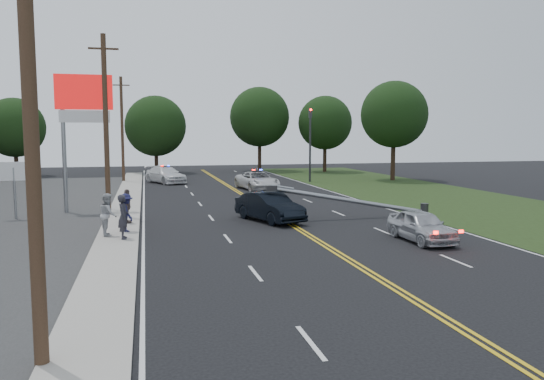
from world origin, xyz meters
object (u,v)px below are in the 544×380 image
object	(u,v)px
fallen_streetlight	(360,202)
bystander_c	(126,213)
utility_pole_mid	(106,125)
crashed_sedan	(269,207)
small_sign	(14,176)
traffic_signal	(310,138)
utility_pole_far	(122,129)
emergency_b	(166,175)
pylon_sign	(84,110)
bystander_a	(123,217)
bystander_b	(108,214)
emergency_a	(257,181)
utility_pole_near	(30,106)
waiting_sedan	(421,226)
bystander_d	(127,206)

from	to	relation	value
fallen_streetlight	bystander_c	size ratio (longest dim) A/B	5.33
utility_pole_mid	crashed_sedan	distance (m)	10.16
small_sign	traffic_signal	xyz separation A→B (m)	(22.30, 18.00, 1.87)
utility_pole_far	emergency_b	size ratio (longest dim) A/B	1.86
small_sign	crashed_sedan	bearing A→B (deg)	-16.13
pylon_sign	bystander_a	bearing A→B (deg)	-75.91
bystander_b	bystander_a	bearing A→B (deg)	-150.37
traffic_signal	emergency_b	xyz separation A→B (m)	(-13.61, 1.94, -3.43)
emergency_a	emergency_b	xyz separation A→B (m)	(-7.18, 7.80, 0.04)
small_sign	bystander_a	world-z (taller)	small_sign
utility_pole_near	bystander_c	world-z (taller)	utility_pole_near
utility_pole_far	bystander_b	size ratio (longest dim) A/B	5.34
small_sign	utility_pole_near	xyz separation A→B (m)	(4.80, -20.00, 2.75)
utility_pole_far	emergency_b	xyz separation A→B (m)	(3.89, -2.06, -4.30)
crashed_sedan	waiting_sedan	xyz separation A→B (m)	(5.11, -6.65, -0.10)
crashed_sedan	waiting_sedan	bearing A→B (deg)	-72.66
utility_pole_far	bystander_a	size ratio (longest dim) A/B	5.25
fallen_streetlight	bystander_d	bearing A→B (deg)	177.19
emergency_a	bystander_b	xyz separation A→B (m)	(-10.66, -18.74, 0.31)
utility_pole_mid	bystander_b	size ratio (longest dim) A/B	5.34
traffic_signal	fallen_streetlight	bearing A→B (deg)	-100.59
pylon_sign	traffic_signal	bearing A→B (deg)	40.39
crashed_sedan	bystander_b	distance (m)	8.44
crashed_sedan	bystander_d	bearing A→B (deg)	156.52
crashed_sedan	emergency_a	bearing A→B (deg)	60.15
pylon_sign	small_sign	distance (m)	5.45
small_sign	emergency_a	size ratio (longest dim) A/B	0.58
traffic_signal	bystander_c	xyz separation A→B (m)	(-16.36, -23.79, -3.21)
pylon_sign	utility_pole_near	xyz separation A→B (m)	(1.30, -22.00, -0.91)
pylon_sign	bystander_c	distance (m)	9.58
pylon_sign	emergency_b	bearing A→B (deg)	73.86
traffic_signal	bystander_c	size ratio (longest dim) A/B	4.01
utility_pole_mid	bystander_b	world-z (taller)	utility_pole_mid
utility_pole_near	bystander_a	world-z (taller)	utility_pole_near
traffic_signal	emergency_b	distance (m)	14.17
utility_pole_mid	waiting_sedan	distance (m)	17.63
emergency_b	bystander_d	xyz separation A→B (m)	(-2.77, -23.33, 0.20)
traffic_signal	utility_pole_near	size ratio (longest dim) A/B	0.70
pylon_sign	bystander_c	size ratio (longest dim) A/B	4.56
emergency_a	bystander_a	size ratio (longest dim) A/B	2.81
traffic_signal	bystander_d	size ratio (longest dim) A/B	4.12
utility_pole_near	bystander_d	xyz separation A→B (m)	(1.12, 16.60, -4.11)
fallen_streetlight	bystander_a	size ratio (longest dim) A/B	4.91
traffic_signal	crashed_sedan	bearing A→B (deg)	-112.72
small_sign	pylon_sign	bearing A→B (deg)	29.74
small_sign	bystander_b	xyz separation A→B (m)	(5.21, -6.60, -1.28)
traffic_signal	waiting_sedan	xyz separation A→B (m)	(-4.01, -28.45, -3.54)
bystander_c	bystander_d	xyz separation A→B (m)	(-0.02, 2.40, -0.02)
waiting_sedan	bystander_c	xyz separation A→B (m)	(-12.34, 4.66, 0.33)
emergency_a	bystander_a	bearing A→B (deg)	-125.71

